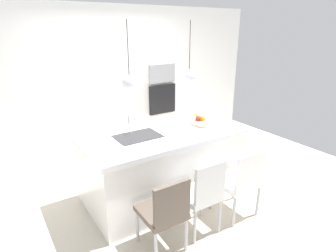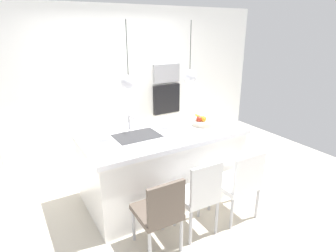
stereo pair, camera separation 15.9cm
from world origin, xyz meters
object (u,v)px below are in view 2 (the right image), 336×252
Objects in this scene: chair_middle at (199,194)px; fruit_bowl at (203,122)px; oven at (166,99)px; chair_near at (160,211)px; microwave at (166,73)px; chair_far at (239,181)px.

fruit_bowl is at bearing 51.38° from chair_middle.
oven is 2.95m from chair_near.
microwave reaches higher than chair_near.
microwave is at bearing 76.68° from fruit_bowl.
microwave is at bearing 0.00° from oven.
chair_near is 0.97× the size of chair_far.
microwave is 0.96× the size of oven.
oven is at bearing 67.19° from chair_middle.
fruit_bowl is 0.54× the size of oven.
chair_far reaches higher than chair_near.
oven reaches higher than chair_far.
oven is at bearing 0.00° from microwave.
fruit_bowl is 1.15m from chair_middle.
chair_near is 0.50m from chair_middle.
microwave is 2.69m from chair_far.
chair_near is at bearing -121.86° from oven.
oven is 0.65× the size of chair_near.
microwave is at bearing 58.14° from chair_near.
chair_far is (1.09, -0.00, 0.02)m from chair_near.
oven is at bearing 58.14° from chair_near.
oven is (0.00, 0.00, -0.50)m from microwave.
microwave reaches higher than oven.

